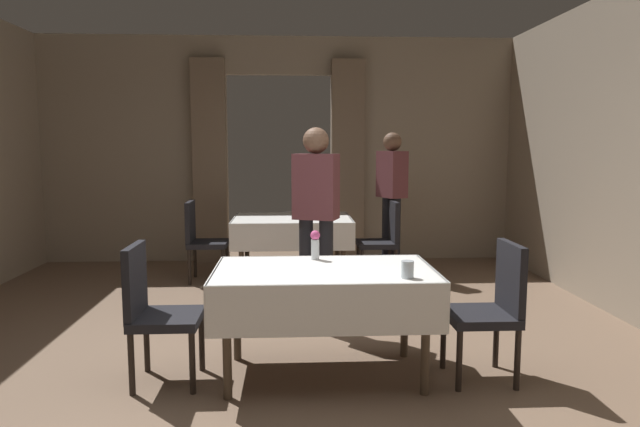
{
  "coord_description": "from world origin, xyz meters",
  "views": [
    {
      "loc": [
        0.15,
        -3.53,
        1.58
      ],
      "look_at": [
        0.36,
        0.47,
        1.09
      ],
      "focal_mm": 31.76,
      "sensor_mm": 36.0,
      "label": 1
    }
  ],
  "objects": [
    {
      "name": "person_diner_standing_aside",
      "position": [
        0.37,
        1.23,
        1.02
      ],
      "size": [
        0.41,
        0.33,
        1.72
      ],
      "color": "black",
      "rests_on": "ground"
    },
    {
      "name": "glass_mid_b",
      "position": [
        0.88,
        -0.11,
        0.8
      ],
      "size": [
        0.08,
        0.08,
        0.11
      ],
      "primitive_type": "cylinder",
      "color": "silver",
      "rests_on": "dining_table_mid"
    },
    {
      "name": "dining_table_far",
      "position": [
        0.17,
        2.9,
        0.65
      ],
      "size": [
        1.34,
        1.03,
        0.75
      ],
      "color": "#4C3D2D",
      "rests_on": "ground"
    },
    {
      "name": "flower_vase_far",
      "position": [
        0.23,
        2.83,
        0.85
      ],
      "size": [
        0.07,
        0.07,
        0.18
      ],
      "color": "silver",
      "rests_on": "dining_table_far"
    },
    {
      "name": "chair_mid_left",
      "position": [
        -0.75,
        0.13,
        0.52
      ],
      "size": [
        0.44,
        0.44,
        0.93
      ],
      "color": "black",
      "rests_on": "ground"
    },
    {
      "name": "chair_mid_right",
      "position": [
        1.5,
        0.08,
        0.52
      ],
      "size": [
        0.44,
        0.44,
        0.93
      ],
      "color": "black",
      "rests_on": "ground"
    },
    {
      "name": "flower_vase_mid",
      "position": [
        0.33,
        0.49,
        0.86
      ],
      "size": [
        0.07,
        0.07,
        0.21
      ],
      "color": "silver",
      "rests_on": "dining_table_mid"
    },
    {
      "name": "chair_far_right",
      "position": [
        1.22,
        2.88,
        0.52
      ],
      "size": [
        0.44,
        0.44,
        0.93
      ],
      "color": "black",
      "rests_on": "ground"
    },
    {
      "name": "dining_table_mid",
      "position": [
        0.37,
        0.19,
        0.65
      ],
      "size": [
        1.48,
        0.89,
        0.75
      ],
      "color": "#4C3D2D",
      "rests_on": "ground"
    },
    {
      "name": "wall_back",
      "position": [
        0.0,
        4.18,
        1.52
      ],
      "size": [
        6.4,
        0.27,
        3.0
      ],
      "color": "gray",
      "rests_on": "ground"
    },
    {
      "name": "ground",
      "position": [
        0.0,
        0.0,
        0.0
      ],
      "size": [
        10.08,
        10.08,
        0.0
      ],
      "primitive_type": "plane",
      "color": "#7A604C"
    },
    {
      "name": "person_waiter_by_doorway",
      "position": [
        1.36,
        3.15,
        1.02
      ],
      "size": [
        0.35,
        0.42,
        1.72
      ],
      "color": "black",
      "rests_on": "ground"
    },
    {
      "name": "glass_far_b",
      "position": [
        0.33,
        3.27,
        0.81
      ],
      "size": [
        0.08,
        0.08,
        0.11
      ],
      "primitive_type": "cylinder",
      "color": "silver",
      "rests_on": "dining_table_far"
    },
    {
      "name": "chair_far_left",
      "position": [
        -0.89,
        2.98,
        0.52
      ],
      "size": [
        0.44,
        0.44,
        0.93
      ],
      "color": "black",
      "rests_on": "ground"
    }
  ]
}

